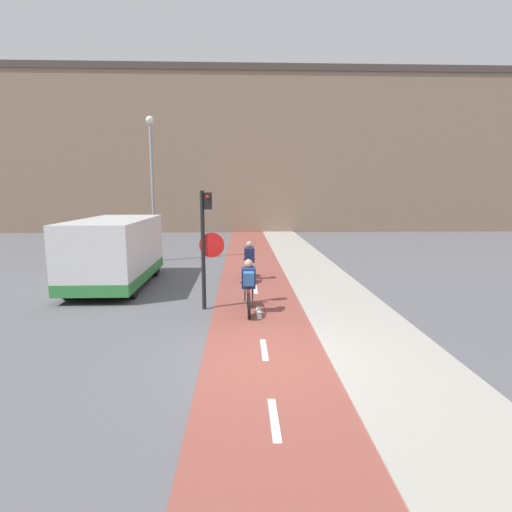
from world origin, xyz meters
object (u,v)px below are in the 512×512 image
object	(u,v)px
street_lamp_far	(152,174)
van	(115,253)
cyclist_near	(249,287)
cyclist_far	(249,262)
traffic_light_pole	(206,237)

from	to	relation	value
street_lamp_far	van	world-z (taller)	street_lamp_far
street_lamp_far	cyclist_near	size ratio (longest dim) A/B	3.88
cyclist_near	cyclist_far	xyz separation A→B (m)	(0.10, 3.95, -0.05)
traffic_light_pole	van	distance (m)	4.44
cyclist_near	van	bearing A→B (deg)	143.76
cyclist_far	cyclist_near	bearing A→B (deg)	-91.44
street_lamp_far	cyclist_near	distance (m)	9.68
street_lamp_far	van	bearing A→B (deg)	-93.39
traffic_light_pole	cyclist_far	distance (m)	3.97
street_lamp_far	cyclist_far	distance (m)	6.80
cyclist_near	street_lamp_far	bearing A→B (deg)	117.09
traffic_light_pole	street_lamp_far	world-z (taller)	street_lamp_far
cyclist_far	van	world-z (taller)	van
cyclist_far	van	size ratio (longest dim) A/B	0.33
street_lamp_far	cyclist_near	bearing A→B (deg)	-62.91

